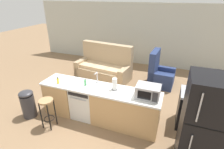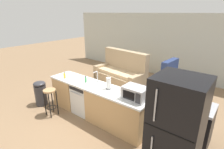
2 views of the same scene
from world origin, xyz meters
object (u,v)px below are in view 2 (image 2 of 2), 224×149
object	(u,v)px
bar_stool	(50,97)
armchair	(174,87)
kettle	(206,101)
stove_range	(191,123)
trash_bin	(41,93)
couch	(121,74)
refrigerator	(175,132)
paper_towel_roll	(109,83)
soap_bottle	(86,80)
dishwasher	(85,98)
microwave	(135,93)
dish_soap_bottle	(65,76)

from	to	relation	value
bar_stool	armchair	size ratio (longest dim) A/B	0.62
kettle	stove_range	bearing A→B (deg)	-142.29
trash_bin	couch	xyz separation A→B (m)	(0.90, 2.83, 0.02)
refrigerator	paper_towel_roll	distance (m)	1.92
paper_towel_roll	soap_bottle	distance (m)	0.73
stove_range	refrigerator	bearing A→B (deg)	-90.01
kettle	paper_towel_roll	bearing A→B (deg)	-162.70
stove_range	couch	size ratio (longest dim) A/B	0.43
dishwasher	bar_stool	size ratio (longest dim) A/B	1.14
kettle	bar_stool	size ratio (longest dim) A/B	0.28
paper_towel_roll	microwave	bearing A→B (deg)	-4.51
trash_bin	refrigerator	bearing A→B (deg)	-0.12
microwave	bar_stool	size ratio (longest dim) A/B	0.68
kettle	bar_stool	world-z (taller)	kettle
refrigerator	dishwasher	bearing A→B (deg)	168.07
dish_soap_bottle	bar_stool	world-z (taller)	dish_soap_bottle
soap_bottle	kettle	size ratio (longest dim) A/B	0.86
paper_towel_roll	trash_bin	world-z (taller)	paper_towel_roll
stove_range	paper_towel_roll	world-z (taller)	paper_towel_roll
soap_bottle	couch	bearing A→B (deg)	102.07
paper_towel_roll	dish_soap_bottle	size ratio (longest dim) A/B	1.60
dish_soap_bottle	kettle	world-z (taller)	kettle
refrigerator	trash_bin	xyz separation A→B (m)	(-3.94, 0.01, -0.52)
paper_towel_roll	armchair	size ratio (longest dim) A/B	0.24
dishwasher	dish_soap_bottle	bearing A→B (deg)	-165.70
kettle	armchair	xyz separation A→B (m)	(-1.22, 1.76, -0.64)
dishwasher	dish_soap_bottle	distance (m)	0.84
kettle	microwave	bearing A→B (deg)	-150.81
refrigerator	dish_soap_bottle	xyz separation A→B (m)	(-3.22, 0.39, 0.07)
refrigerator	paper_towel_roll	bearing A→B (deg)	161.50
soap_bottle	dishwasher	bearing A→B (deg)	-174.40
couch	armchair	world-z (taller)	couch
armchair	soap_bottle	bearing A→B (deg)	-121.55
stove_range	dish_soap_bottle	size ratio (longest dim) A/B	5.11
trash_bin	microwave	bearing A→B (deg)	10.58
dishwasher	soap_bottle	distance (m)	0.55
microwave	soap_bottle	bearing A→B (deg)	179.75
stove_range	kettle	size ratio (longest dim) A/B	4.39
microwave	armchair	distance (m)	2.54
microwave	trash_bin	bearing A→B (deg)	-169.42
bar_stool	stove_range	bearing A→B (deg)	20.95
kettle	couch	size ratio (longest dim) A/B	0.10
dishwasher	soap_bottle	xyz separation A→B (m)	(0.05, 0.01, 0.55)
refrigerator	bar_stool	xyz separation A→B (m)	(-3.20, -0.13, -0.37)
dishwasher	paper_towel_roll	world-z (taller)	paper_towel_roll
soap_bottle	couch	world-z (taller)	couch
dishwasher	bar_stool	world-z (taller)	dishwasher
microwave	armchair	world-z (taller)	armchair
bar_stool	couch	size ratio (longest dim) A/B	0.35
microwave	paper_towel_roll	distance (m)	0.77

